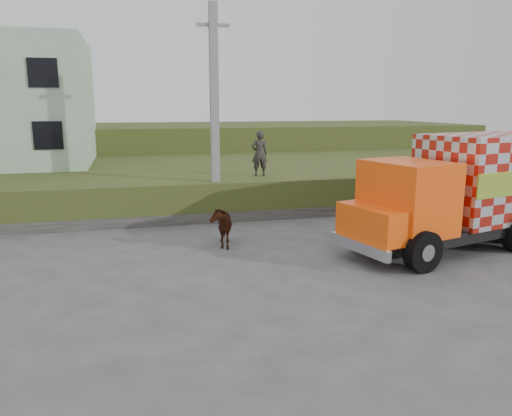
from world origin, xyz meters
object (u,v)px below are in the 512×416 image
object	(u,v)px
pedestrian	(260,154)
utility_pole	(215,113)
cargo_truck	(470,190)
cow	(220,225)

from	to	relation	value
pedestrian	utility_pole	bearing A→B (deg)	33.29
utility_pole	cargo_truck	size ratio (longest dim) A/B	0.98
utility_pole	cow	size ratio (longest dim) A/B	5.06
cow	cargo_truck	bearing A→B (deg)	-7.98
cargo_truck	pedestrian	size ratio (longest dim) A/B	4.44
utility_pole	pedestrian	distance (m)	2.85
utility_pole	cargo_truck	distance (m)	9.25
pedestrian	cargo_truck	bearing A→B (deg)	131.27
utility_pole	pedestrian	bearing A→B (deg)	28.98
utility_pole	cow	distance (m)	5.00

